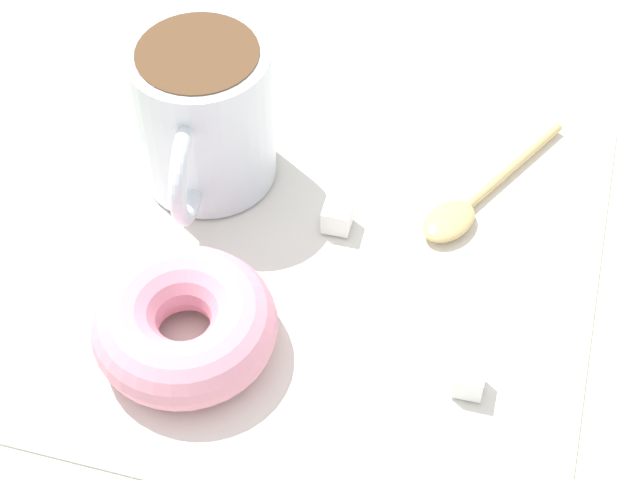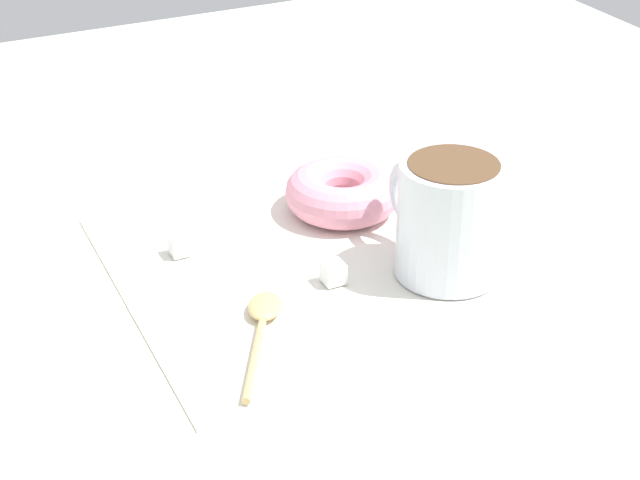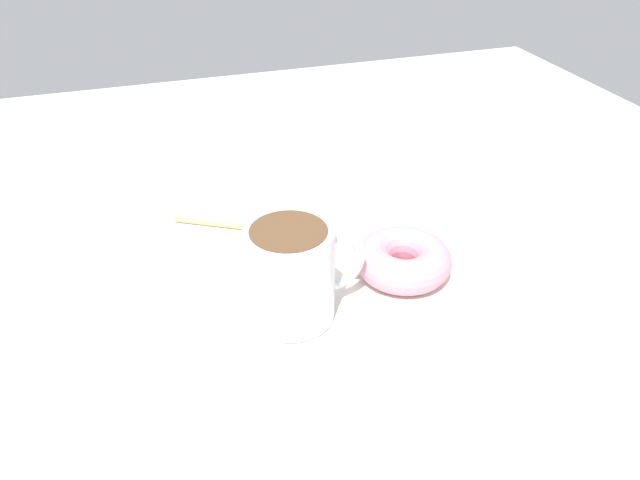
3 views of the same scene
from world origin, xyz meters
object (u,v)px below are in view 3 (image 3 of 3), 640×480
at_px(coffee_cup, 292,272).
at_px(sugar_cube_extra, 345,200).
at_px(donut, 403,259).
at_px(spoon, 251,227).
at_px(sugar_cube, 292,252).

relative_size(coffee_cup, sugar_cube_extra, 7.55).
distance_m(donut, spoon, 0.18).
bearing_deg(coffee_cup, donut, -77.98).
bearing_deg(sugar_cube_extra, spoon, 99.08).
bearing_deg(donut, coffee_cup, 102.02).
bearing_deg(sugar_cube_extra, donut, -176.80).
relative_size(donut, sugar_cube, 6.05).
bearing_deg(donut, sugar_cube_extra, 3.20).
xyz_separation_m(donut, spoon, (0.13, 0.12, -0.01)).
bearing_deg(sugar_cube_extra, coffee_cup, 146.83).
distance_m(sugar_cube, sugar_cube_extra, 0.12).
xyz_separation_m(spoon, sugar_cube_extra, (0.02, -0.12, 0.00)).
relative_size(coffee_cup, sugar_cube, 7.20).
distance_m(spoon, sugar_cube_extra, 0.12).
xyz_separation_m(donut, sugar_cube, (0.06, 0.10, -0.01)).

